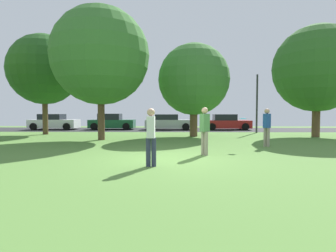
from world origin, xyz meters
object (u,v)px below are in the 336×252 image
Objects in this scene: person_thrower at (267,125)px; maple_tree_far at (194,80)px; maple_tree_near at (100,56)px; person_catcher at (205,129)px; parked_car_white at (54,122)px; parked_car_green at (112,122)px; parked_car_silver at (169,123)px; person_bystander at (151,134)px; street_lamp_post at (257,104)px; frisbee_disc at (243,118)px; parked_car_red at (226,123)px; oak_tree_left at (317,69)px; oak_tree_right at (44,70)px.

maple_tree_far is at bearing -100.08° from person_thrower.
maple_tree_near is 4.32× the size of person_thrower.
person_catcher is 19.31m from parked_car_white.
parked_car_silver is (5.30, -0.33, -0.02)m from parked_car_green.
parked_car_white is at bearing 89.67° from person_catcher.
maple_tree_far is at bearing -9.63° from person_bystander.
parked_car_silver is 0.95× the size of street_lamp_post.
person_bystander is 4.45× the size of frisbee_disc.
person_bystander is 15.24m from street_lamp_post.
maple_tree_far is 6.05m from maple_tree_near.
frisbee_disc is (7.09, -4.08, -3.46)m from maple_tree_near.
parked_car_white is 17.96m from street_lamp_post.
person_thrower is 4.09m from person_catcher.
parked_car_red is 4.46m from street_lamp_post.
person_thrower is at bearing -38.70° from parked_car_white.
parked_car_white is at bearing 160.59° from oak_tree_left.
oak_tree_right is at bearing 146.99° from frisbee_disc.
street_lamp_post is (15.66, 1.90, -2.37)m from oak_tree_right.
maple_tree_near is 1.77× the size of parked_car_white.
maple_tree_near is 4.29× the size of person_catcher.
maple_tree_near is 1.83× the size of parked_car_green.
person_thrower is 4.61× the size of frisbee_disc.
oak_tree_left reaches higher than street_lamp_post.
maple_tree_far is 0.80× the size of maple_tree_near.
oak_tree_right is at bearing 172.08° from maple_tree_far.
parked_car_silver is 5.29m from parked_car_red.
person_thrower is at bearing -92.31° from parked_car_red.
maple_tree_far is at bearing -75.82° from parked_car_silver.
frisbee_disc is at bearing -57.82° from parked_car_green.
parked_car_white is at bearing 150.38° from maple_tree_far.
person_catcher is 2.32m from frisbee_disc.
maple_tree_far is 7.91m from oak_tree_left.
parked_car_white is (-15.39, 12.33, -0.32)m from person_thrower.
person_thrower reaches higher than parked_car_red.
parked_car_silver is at bearing 151.69° from street_lamp_post.
maple_tree_near is 1.82× the size of parked_car_red.
street_lamp_post is at bearing -28.31° from parked_car_silver.
frisbee_disc is at bearing -97.87° from parked_car_red.
person_catcher is at bearing -83.75° from parked_car_silver.
parked_car_red is (5.29, 0.12, -0.01)m from parked_car_silver.
street_lamp_post is (-2.77, 3.47, -2.13)m from oak_tree_left.
person_catcher is at bearing 0.00° from person_thrower.
person_thrower is at bearing -51.53° from parked_car_green.
person_catcher is at bearing -103.60° from parked_car_red.
person_thrower is at bearing -103.76° from street_lamp_post.
person_bystander reaches higher than parked_car_green.
maple_tree_far is 1.45× the size of parked_car_red.
parked_car_green is at bearing 59.93° from oak_tree_right.
oak_tree_right is 7.93m from parked_car_green.
frisbee_disc is 0.08× the size of street_lamp_post.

